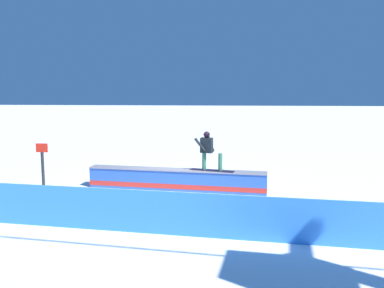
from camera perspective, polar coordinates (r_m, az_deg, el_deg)
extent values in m
plane|color=white|center=(14.74, -2.17, -6.29)|extent=(120.00, 120.00, 0.00)
cube|color=blue|center=(14.65, -2.18, -4.96)|extent=(6.28, 1.28, 0.70)
cube|color=red|center=(14.69, -2.17, -5.62)|extent=(6.29, 1.29, 0.17)
cube|color=gray|center=(14.57, -2.18, -3.53)|extent=(6.29, 1.34, 0.04)
cube|color=black|center=(14.33, 2.76, -3.62)|extent=(1.55, 0.69, 0.01)
cylinder|color=#377150|center=(14.36, 1.67, -2.35)|extent=(0.17, 0.17, 0.60)
cylinder|color=#377150|center=(14.19, 3.89, -2.49)|extent=(0.17, 0.17, 0.60)
cube|color=black|center=(14.24, 2.01, -0.17)|extent=(0.45, 0.34, 0.51)
sphere|color=black|center=(14.19, 2.02, 1.30)|extent=(0.22, 0.22, 0.22)
cylinder|color=black|center=(14.14, 1.11, -0.12)|extent=(0.43, 0.20, 0.48)
cylinder|color=black|center=(14.36, 2.59, 0.00)|extent=(0.29, 0.16, 0.55)
cube|color=#3584EF|center=(10.42, -4.74, -9.34)|extent=(12.72, 1.70, 1.08)
cylinder|color=#262628|center=(15.06, -19.69, -3.71)|extent=(0.10, 0.10, 1.41)
cube|color=red|center=(14.91, -19.84, -0.50)|extent=(0.40, 0.04, 0.30)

